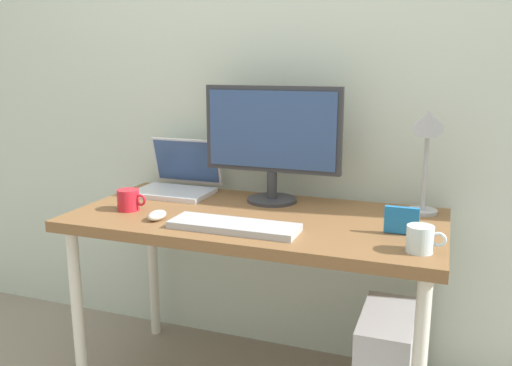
{
  "coord_description": "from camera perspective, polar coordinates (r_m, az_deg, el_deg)",
  "views": [
    {
      "loc": [
        0.64,
        -1.77,
        1.27
      ],
      "look_at": [
        0.0,
        0.0,
        0.85
      ],
      "focal_mm": 37.27,
      "sensor_mm": 36.0,
      "label": 1
    }
  ],
  "objects": [
    {
      "name": "mouse",
      "position": [
        1.93,
        -10.57,
        -3.42
      ],
      "size": [
        0.06,
        0.09,
        0.03
      ],
      "primitive_type": "ellipsoid",
      "color": "silver",
      "rests_on": "desk"
    },
    {
      "name": "back_wall",
      "position": [
        2.26,
        3.51,
        13.39
      ],
      "size": [
        4.4,
        0.04,
        2.6
      ],
      "primitive_type": "cube",
      "color": "silver",
      "rests_on": "ground_plane"
    },
    {
      "name": "laptop",
      "position": [
        2.31,
        -8.28,
        0.43
      ],
      "size": [
        0.32,
        0.28,
        0.23
      ],
      "color": "silver",
      "rests_on": "desk"
    },
    {
      "name": "desk_lamp",
      "position": [
        1.99,
        17.9,
        4.8
      ],
      "size": [
        0.11,
        0.16,
        0.42
      ],
      "color": "#B2B2B7",
      "rests_on": "desk"
    },
    {
      "name": "photo_frame",
      "position": [
        1.79,
        15.35,
        -3.87
      ],
      "size": [
        0.11,
        0.02,
        0.09
      ],
      "primitive_type": "cube",
      "rotation": [
        0.07,
        0.0,
        0.0
      ],
      "color": "#1E72BF",
      "rests_on": "desk"
    },
    {
      "name": "keyboard",
      "position": [
        1.79,
        -2.39,
        -4.64
      ],
      "size": [
        0.44,
        0.14,
        0.02
      ],
      "primitive_type": "cube",
      "color": "#B2B2B7",
      "rests_on": "desk"
    },
    {
      "name": "glass_cup",
      "position": [
        1.64,
        17.25,
        -5.76
      ],
      "size": [
        0.12,
        0.08,
        0.08
      ],
      "color": "silver",
      "rests_on": "desk"
    },
    {
      "name": "monitor",
      "position": [
        2.09,
        1.74,
        4.99
      ],
      "size": [
        0.55,
        0.2,
        0.46
      ],
      "color": "#333338",
      "rests_on": "desk"
    },
    {
      "name": "desk",
      "position": [
        1.98,
        0.0,
        -5.28
      ],
      "size": [
        1.35,
        0.67,
        0.73
      ],
      "color": "brown",
      "rests_on": "ground_plane"
    },
    {
      "name": "coffee_mug",
      "position": [
        2.07,
        -13.5,
        -1.77
      ],
      "size": [
        0.12,
        0.08,
        0.08
      ],
      "color": "red",
      "rests_on": "desk"
    }
  ]
}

